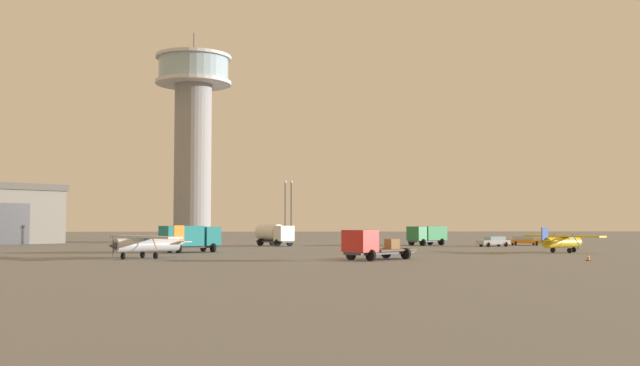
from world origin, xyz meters
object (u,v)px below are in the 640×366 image
object	(u,v)px
light_post_west	(285,206)
traffic_cone_near_left	(588,257)
control_tower	(193,125)
car_orange	(524,240)
truck_flatbed_red	(370,245)
truck_box_green	(427,234)
truck_box_teal	(190,237)
truck_fuel_tanker_white	(274,234)
car_silver	(494,241)
airplane_yellow	(562,241)
airplane_silver	(148,243)
light_post_east	(291,207)

from	to	relation	value
light_post_west	traffic_cone_near_left	distance (m)	61.32
control_tower	car_orange	xyz separation A→B (m)	(49.53, -20.22, -18.89)
control_tower	truck_flatbed_red	xyz separation A→B (m)	(22.20, -59.31, -18.35)
truck_flatbed_red	truck_box_green	bearing A→B (deg)	-149.00
light_post_west	car_orange	bearing A→B (deg)	-22.70
truck_box_green	traffic_cone_near_left	bearing A→B (deg)	57.49
truck_box_teal	control_tower	bearing A→B (deg)	62.80
control_tower	truck_box_green	xyz separation A→B (m)	(35.63, -19.65, -18.03)
light_post_west	traffic_cone_near_left	world-z (taller)	light_post_west
truck_fuel_tanker_white	car_silver	distance (m)	30.28
airplane_yellow	car_silver	xyz separation A→B (m)	(-1.16, 20.46, -0.55)
airplane_silver	car_silver	size ratio (longest dim) A/B	1.79
airplane_yellow	car_orange	bearing A→B (deg)	44.71
airplane_yellow	truck_box_green	xyz separation A→B (m)	(-9.16, 25.93, 0.31)
control_tower	car_silver	bearing A→B (deg)	-29.93
light_post_west	traffic_cone_near_left	bearing A→B (deg)	-65.69
truck_box_teal	truck_fuel_tanker_white	xyz separation A→B (m)	(9.17, 21.78, 0.04)
truck_box_green	traffic_cone_near_left	world-z (taller)	truck_box_green
traffic_cone_near_left	truck_flatbed_red	bearing A→B (deg)	172.81
truck_flatbed_red	car_orange	bearing A→B (deg)	-165.25
truck_box_teal	truck_flatbed_red	size ratio (longest dim) A/B	0.94
airplane_yellow	truck_fuel_tanker_white	distance (m)	40.00
airplane_silver	truck_box_green	size ratio (longest dim) A/B	1.34
light_post_east	car_orange	bearing A→B (deg)	-12.75
truck_flatbed_red	light_post_west	bearing A→B (deg)	-123.11
truck_flatbed_red	car_silver	bearing A→B (deg)	-162.37
car_silver	truck_fuel_tanker_white	bearing A→B (deg)	-30.28
truck_box_teal	car_orange	size ratio (longest dim) A/B	1.43
airplane_yellow	car_silver	bearing A→B (deg)	58.55
airplane_silver	truck_flatbed_red	bearing A→B (deg)	127.15
car_orange	light_post_west	distance (m)	37.26
truck_box_teal	car_silver	world-z (taller)	truck_box_teal
control_tower	airplane_silver	xyz separation A→B (m)	(2.38, -55.25, -18.23)
airplane_yellow	light_post_west	world-z (taller)	light_post_west
car_orange	airplane_yellow	bearing A→B (deg)	-95.65
traffic_cone_near_left	truck_box_green	bearing A→B (deg)	96.77
car_silver	light_post_east	world-z (taller)	light_post_east
airplane_yellow	car_orange	size ratio (longest dim) A/B	1.81
truck_box_teal	traffic_cone_near_left	xyz separation A→B (m)	(36.04, -19.49, -1.37)
truck_box_teal	truck_flatbed_red	xyz separation A→B (m)	(17.64, -17.17, -0.40)
car_orange	light_post_west	size ratio (longest dim) A/B	0.46
airplane_yellow	light_post_west	xyz separation A→B (m)	(-29.31, 39.60, 4.59)
airplane_silver	truck_box_teal	distance (m)	13.29
truck_box_green	traffic_cone_near_left	size ratio (longest dim) A/B	10.33
truck_fuel_tanker_white	truck_box_green	xyz separation A→B (m)	(21.89, 0.72, -0.12)
truck_box_teal	car_silver	bearing A→B (deg)	-9.83
car_silver	truck_box_teal	bearing A→B (deg)	2.30
traffic_cone_near_left	airplane_yellow	bearing A→B (deg)	75.41
airplane_silver	traffic_cone_near_left	world-z (taller)	airplane_silver
airplane_silver	truck_flatbed_red	size ratio (longest dim) A/B	1.21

